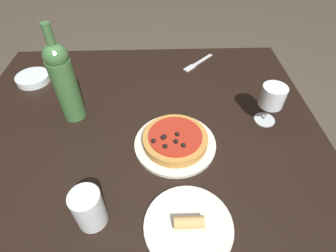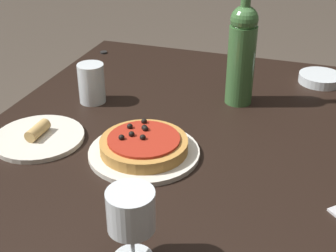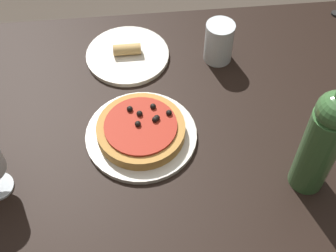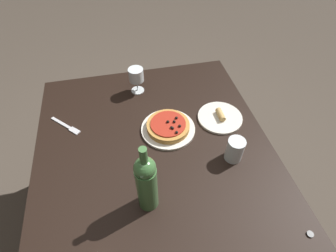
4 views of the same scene
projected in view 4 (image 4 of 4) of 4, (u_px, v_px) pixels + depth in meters
The scene contains 10 objects.
ground_plane at pixel (159, 219), 1.73m from camera, with size 14.00×14.00×0.00m, color #4C4238.
dining_table at pixel (155, 162), 1.24m from camera, with size 1.22×1.06×0.76m.
dinner_plate at pixel (168, 129), 1.25m from camera, with size 0.26×0.26×0.01m.
pizza at pixel (168, 126), 1.24m from camera, with size 0.20×0.20×0.04m.
wine_glass at pixel (136, 76), 1.38m from camera, with size 0.08×0.08×0.14m.
wine_bottle at pixel (147, 183), 0.90m from camera, with size 0.08×0.08×0.34m.
water_cup at pixel (235, 150), 1.11m from camera, with size 0.07×0.07×0.11m.
fork at pixel (67, 126), 1.27m from camera, with size 0.15×0.14×0.00m.
side_plate at pixel (220, 117), 1.30m from camera, with size 0.22×0.22×0.04m.
bottle_cap at pixel (310, 234), 0.92m from camera, with size 0.02×0.02×0.01m.
Camera 4 is at (-0.71, 0.09, 1.70)m, focal length 28.00 mm.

